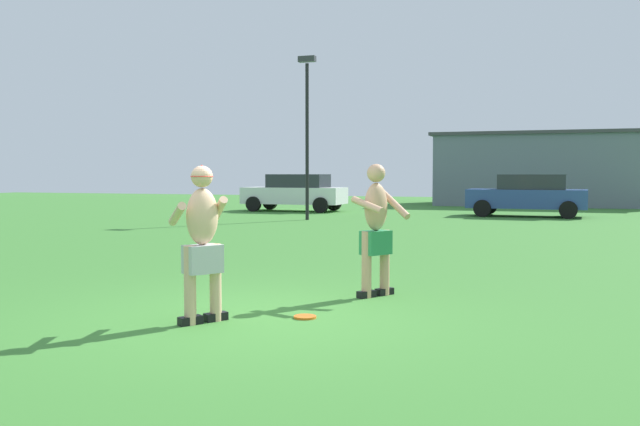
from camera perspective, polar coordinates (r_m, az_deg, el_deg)
name	(u,v)px	position (r m, az deg, el deg)	size (l,w,h in m)	color
ground_plane	(250,319)	(7.83, -5.85, -8.68)	(80.00, 80.00, 0.00)	#38752D
player_with_cap	(202,236)	(7.56, -9.72, -1.89)	(0.71, 0.89, 1.72)	black
player_in_green	(376,226)	(9.08, 4.67, -1.09)	(0.78, 0.82, 1.75)	black
frisbee	(305,317)	(7.82, -1.25, -8.59)	(0.26, 0.26, 0.03)	orange
car_white_near_post	(295,192)	(29.52, -2.05, 1.76)	(4.30, 2.02, 1.58)	white
car_blue_mid_lot	(528,195)	(26.97, 16.85, 1.47)	(4.38, 2.18, 1.58)	#2D478C
lamp_post	(307,120)	(24.02, -1.08, 7.72)	(0.60, 0.24, 5.65)	black
outbuilding_behind_lot	(547,169)	(37.03, 18.24, 3.46)	(11.08, 6.06, 3.64)	slate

